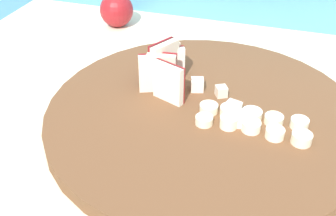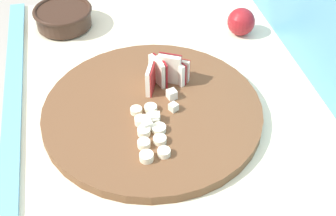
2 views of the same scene
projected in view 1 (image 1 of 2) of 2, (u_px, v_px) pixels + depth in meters
name	position (u px, v px, depth m)	size (l,w,h in m)	color
tile_backsplash	(280.00, 124.00, 1.02)	(2.40, 0.04, 1.25)	#4C8EB2
cutting_board	(204.00, 115.00, 0.59)	(0.45, 0.45, 0.02)	brown
apple_wedge_fan	(164.00, 68.00, 0.62)	(0.08, 0.10, 0.07)	#A32323
apple_dice_pile	(224.00, 104.00, 0.58)	(0.10, 0.09, 0.02)	#EFE5CC
banana_slice_rows	(252.00, 121.00, 0.55)	(0.15, 0.06, 0.02)	#F4EAC6
whole_apple	(117.00, 10.00, 0.86)	(0.07, 0.07, 0.07)	maroon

